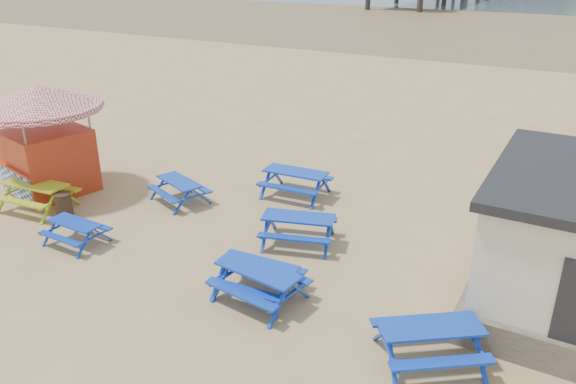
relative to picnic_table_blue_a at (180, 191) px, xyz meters
The scene contains 12 objects.
ground 2.78m from the picnic_table_blue_a, 25.39° to the right, with size 400.00×400.00×0.00m, color tan.
wet_sand 53.88m from the picnic_table_blue_a, 87.35° to the left, with size 400.00×400.00×0.00m, color olive.
picnic_table_blue_a is the anchor object (origin of this frame).
picnic_table_blue_b 3.71m from the picnic_table_blue_a, 36.78° to the left, with size 2.15×1.78×0.86m.
picnic_table_blue_c 4.65m from the picnic_table_blue_a, ahead, with size 2.31×2.06×0.81m.
picnic_table_blue_d 3.63m from the picnic_table_blue_a, 100.48° to the right, with size 1.57×1.27×0.65m.
picnic_table_blue_e 6.17m from the picnic_table_blue_a, 33.74° to the right, with size 2.08×1.76×0.80m.
picnic_table_blue_f 9.77m from the picnic_table_blue_a, 21.65° to the right, with size 2.52×2.43×0.82m.
picnic_table_yellow 4.33m from the picnic_table_blue_a, 143.53° to the right, with size 2.22×1.86×0.86m.
ice_cream_kiosk 4.87m from the picnic_table_blue_a, 162.51° to the right, with size 4.75×4.75×3.56m.
litter_bin 3.45m from the picnic_table_blue_a, 131.31° to the right, with size 0.53×0.53×0.77m.
picnic_table_blue_g 5.92m from the picnic_table_blue_a, 33.20° to the right, with size 1.96×1.61×0.79m.
Camera 1 is at (8.51, -11.40, 7.33)m, focal length 35.00 mm.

